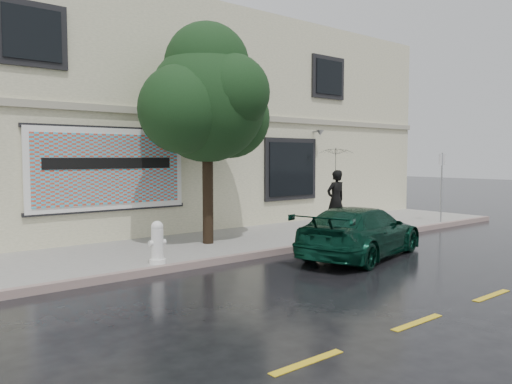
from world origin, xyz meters
TOP-DOWN VIEW (x-y plane):
  - ground at (0.00, 0.00)m, footprint 90.00×90.00m
  - sidewalk at (0.00, 3.25)m, footprint 20.00×3.50m
  - curb at (0.00, 1.50)m, footprint 20.00×0.18m
  - road_marking at (0.00, -3.50)m, footprint 19.00×0.12m
  - building at (0.00, 9.00)m, footprint 20.00×8.12m
  - billboard at (-3.20, 4.92)m, footprint 4.30×0.16m
  - car at (0.87, 0.03)m, footprint 4.45×2.79m
  - pedestrian at (3.11, 2.83)m, footprint 0.70×0.50m
  - umbrella at (3.11, 2.83)m, footprint 1.33×1.33m
  - street_tree at (-1.34, 3.17)m, footprint 2.97×2.97m
  - fire_hydrant at (-3.51, 1.80)m, footprint 0.36×0.34m
  - sign_pole at (7.15, 1.70)m, footprint 0.29×0.07m

SIDE VIEW (x-z plane):
  - ground at x=0.00m, z-range 0.00..0.00m
  - road_marking at x=0.00m, z-range 0.00..0.01m
  - sidewalk at x=0.00m, z-range 0.00..0.15m
  - curb at x=0.00m, z-range -0.01..0.15m
  - fire_hydrant at x=-3.51m, z-range 0.14..1.03m
  - car at x=0.87m, z-range 0.00..1.20m
  - pedestrian at x=3.11m, z-range 0.15..1.96m
  - sign_pole at x=7.15m, z-range 0.40..2.76m
  - billboard at x=-3.20m, z-range 0.95..3.15m
  - umbrella at x=3.11m, z-range 1.96..2.78m
  - building at x=0.00m, z-range 0.00..7.00m
  - street_tree at x=-1.34m, z-range 1.17..6.22m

